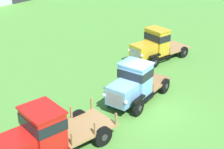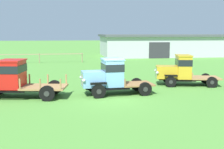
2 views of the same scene
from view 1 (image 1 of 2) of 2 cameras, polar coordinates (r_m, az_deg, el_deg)
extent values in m
plane|color=#518E38|center=(17.77, 5.66, -5.69)|extent=(240.00, 240.00, 0.00)
cylinder|color=black|center=(14.80, -16.83, -11.73)|extent=(0.91, 0.34, 0.89)
cylinder|color=#2D2D2D|center=(14.88, -17.01, -11.53)|extent=(0.31, 0.08, 0.31)
cylinder|color=black|center=(14.88, -1.50, -10.27)|extent=(0.91, 0.34, 0.89)
cylinder|color=#2D2D2D|center=(14.81, -1.23, -10.45)|extent=(0.31, 0.08, 0.31)
cylinder|color=black|center=(16.11, -5.65, -7.35)|extent=(0.91, 0.34, 0.89)
cylinder|color=#2D2D2D|center=(16.19, -5.88, -7.19)|extent=(0.31, 0.08, 0.31)
cube|color=black|center=(14.64, -9.36, -10.92)|extent=(5.04, 1.85, 0.12)
cube|color=black|center=(14.52, -17.07, -10.16)|extent=(1.05, 0.37, 0.12)
cube|color=red|center=(13.96, -11.34, -8.78)|extent=(1.49, 1.80, 1.60)
cube|color=black|center=(13.77, -11.46, -7.54)|extent=(1.55, 1.85, 0.45)
cube|color=red|center=(13.52, -11.63, -5.82)|extent=(1.62, 1.90, 0.08)
cube|color=black|center=(15.16, -12.38, -9.89)|extent=(1.72, 0.44, 0.05)
cube|color=#9E7547|center=(15.19, -4.85, -8.66)|extent=(2.84, 2.25, 0.10)
cube|color=#9E7547|center=(13.87, -6.66, -10.70)|extent=(0.09, 0.09, 0.59)
cube|color=#9E7547|center=(15.12, -10.43, -7.65)|extent=(0.09, 0.09, 0.59)
cube|color=#9E7547|center=(14.41, -2.84, -9.01)|extent=(0.09, 0.09, 0.59)
cube|color=#9E7547|center=(15.62, -6.80, -6.23)|extent=(0.09, 0.09, 0.59)
cube|color=#9E7547|center=(15.02, 0.66, -7.42)|extent=(0.09, 0.09, 0.59)
cube|color=#9E7547|center=(16.18, -3.41, -4.88)|extent=(0.09, 0.09, 0.59)
cylinder|color=black|center=(16.99, 4.40, -5.53)|extent=(0.85, 0.24, 0.84)
cylinder|color=#2D2D2D|center=(16.95, 4.70, -5.63)|extent=(0.30, 0.05, 0.29)
cylinder|color=black|center=(17.77, -0.22, -3.99)|extent=(0.85, 0.24, 0.84)
cylinder|color=#2D2D2D|center=(17.82, -0.49, -3.90)|extent=(0.30, 0.05, 0.29)
cylinder|color=black|center=(19.25, 8.81, -1.88)|extent=(0.85, 0.24, 0.84)
cylinder|color=#2D2D2D|center=(19.22, 9.07, -1.96)|extent=(0.30, 0.05, 0.29)
cylinder|color=black|center=(19.94, 4.54, -0.66)|extent=(0.85, 0.24, 0.84)
cylinder|color=#2D2D2D|center=(19.98, 4.29, -0.59)|extent=(0.30, 0.05, 0.29)
cube|color=black|center=(18.35, 4.36, -2.78)|extent=(4.16, 1.25, 0.12)
cube|color=#70A3D1|center=(16.92, 1.70, -3.21)|extent=(1.42, 1.27, 0.95)
cube|color=silver|center=(16.48, 0.49, -4.21)|extent=(0.14, 0.92, 0.72)
sphere|color=silver|center=(16.14, 2.30, -4.62)|extent=(0.20, 0.20, 0.20)
sphere|color=silver|center=(16.75, -1.30, -3.42)|extent=(0.20, 0.20, 0.20)
cube|color=black|center=(16.76, 4.45, -4.15)|extent=(0.98, 0.28, 0.12)
cube|color=black|center=(17.54, -0.22, -2.65)|extent=(0.98, 0.28, 0.12)
cube|color=#70A3D1|center=(17.70, 3.89, -0.71)|extent=(1.24, 1.55, 1.62)
cube|color=black|center=(17.54, 3.92, 0.36)|extent=(1.29, 1.59, 0.45)
cube|color=#70A3D1|center=(17.35, 3.97, 1.82)|extent=(1.36, 1.63, 0.08)
cube|color=black|center=(17.84, 6.24, -3.80)|extent=(1.58, 0.27, 0.05)
cube|color=black|center=(18.56, 1.84, -2.44)|extent=(1.58, 0.27, 0.05)
cube|color=olive|center=(19.26, 6.24, -1.08)|extent=(2.14, 1.86, 0.10)
cube|color=olive|center=(18.40, 4.81, -1.52)|extent=(0.21, 1.58, 0.44)
cylinder|color=black|center=(22.33, 7.06, 2.05)|extent=(0.79, 0.30, 0.78)
cylinder|color=#2D2D2D|center=(22.28, 7.22, 1.98)|extent=(0.27, 0.09, 0.27)
cylinder|color=black|center=(23.44, 4.18, 3.31)|extent=(0.79, 0.30, 0.78)
cylinder|color=#2D2D2D|center=(23.50, 4.04, 3.37)|extent=(0.27, 0.09, 0.27)
cylinder|color=black|center=(24.32, 11.85, 3.65)|extent=(0.79, 0.30, 0.78)
cylinder|color=#2D2D2D|center=(24.27, 12.00, 3.59)|extent=(0.27, 0.09, 0.27)
cylinder|color=black|center=(25.34, 8.99, 4.76)|extent=(0.79, 0.30, 0.78)
cylinder|color=#2D2D2D|center=(25.39, 8.85, 4.82)|extent=(0.27, 0.09, 0.27)
cube|color=black|center=(23.72, 7.91, 3.61)|extent=(4.30, 1.78, 0.12)
cube|color=gold|center=(22.52, 5.24, 3.96)|extent=(1.70, 1.46, 0.90)
cube|color=silver|center=(22.08, 3.88, 3.44)|extent=(0.25, 0.91, 0.68)
sphere|color=silver|center=(21.62, 4.98, 3.12)|extent=(0.20, 0.20, 0.20)
sphere|color=silver|center=(22.48, 2.80, 4.06)|extent=(0.20, 0.20, 0.20)
cube|color=black|center=(22.17, 7.12, 3.09)|extent=(0.92, 0.38, 0.12)
cube|color=black|center=(23.28, 4.21, 4.32)|extent=(0.92, 0.38, 0.12)
cube|color=gold|center=(23.20, 7.48, 5.45)|extent=(1.24, 1.64, 1.63)
cube|color=black|center=(23.08, 7.53, 6.30)|extent=(1.29, 1.68, 0.46)
cube|color=gold|center=(22.93, 7.60, 7.46)|extent=(1.35, 1.73, 0.08)
cube|color=black|center=(23.06, 8.97, 2.84)|extent=(1.34, 0.42, 0.05)
cube|color=black|center=(24.11, 6.14, 4.02)|extent=(1.34, 0.42, 0.05)
cube|color=#9E7547|center=(24.53, 9.92, 4.48)|extent=(2.44, 2.12, 0.10)
cube|color=#9E7547|center=(23.74, 8.29, 4.48)|extent=(0.41, 1.57, 0.44)
camera|label=2|loc=(14.03, 68.66, -14.06)|focal=45.00mm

